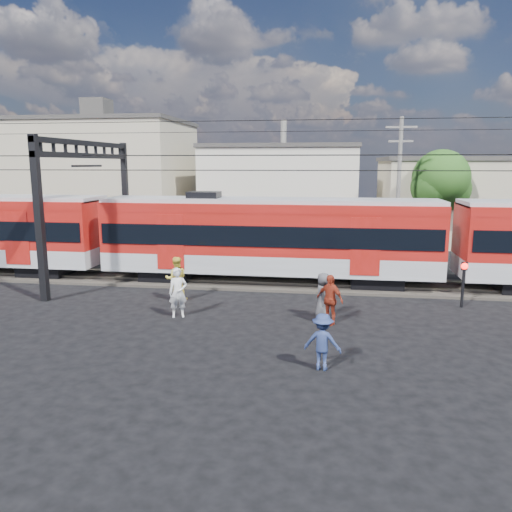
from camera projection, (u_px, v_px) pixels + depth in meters
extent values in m
plane|color=black|center=(265.00, 341.00, 16.64)|extent=(120.00, 120.00, 0.00)
cube|color=#2D2823|center=(286.00, 283.00, 24.40)|extent=(70.00, 3.40, 0.12)
cube|color=#59544C|center=(285.00, 284.00, 23.65)|extent=(70.00, 0.12, 0.12)
cube|color=#59544C|center=(288.00, 277.00, 25.11)|extent=(70.00, 0.12, 0.12)
cube|color=black|center=(48.00, 269.00, 26.17)|extent=(2.40, 2.20, 0.70)
cube|color=black|center=(169.00, 273.00, 25.22)|extent=(2.40, 2.20, 0.70)
cube|color=black|center=(375.00, 280.00, 23.73)|extent=(2.40, 2.20, 0.70)
cube|color=#999CA1|center=(269.00, 261.00, 24.33)|extent=(16.00, 3.00, 0.90)
cube|color=maroon|center=(269.00, 227.00, 24.03)|extent=(16.00, 3.00, 2.40)
cube|color=black|center=(269.00, 232.00, 24.07)|extent=(15.68, 3.08, 0.95)
cube|color=#999CA1|center=(269.00, 201.00, 23.80)|extent=(16.00, 2.60, 0.25)
cube|color=black|center=(39.00, 220.00, 20.85)|extent=(0.30, 0.30, 7.00)
cube|color=black|center=(126.00, 203.00, 29.60)|extent=(0.30, 0.30, 7.00)
cube|color=black|center=(86.00, 143.00, 24.63)|extent=(0.25, 9.30, 0.25)
cube|color=black|center=(87.00, 156.00, 24.74)|extent=(0.25, 9.30, 0.25)
cylinder|color=black|center=(286.00, 171.00, 22.73)|extent=(70.00, 0.03, 0.03)
cylinder|color=black|center=(289.00, 170.00, 24.09)|extent=(70.00, 0.03, 0.03)
cylinder|color=black|center=(286.00, 155.00, 22.60)|extent=(70.00, 0.03, 0.03)
cylinder|color=black|center=(289.00, 155.00, 23.96)|extent=(70.00, 0.03, 0.03)
cylinder|color=black|center=(280.00, 120.00, 19.64)|extent=(70.00, 0.03, 0.03)
cylinder|color=black|center=(294.00, 131.00, 26.45)|extent=(70.00, 0.03, 0.03)
cube|color=tan|center=(101.00, 180.00, 41.62)|extent=(14.00, 10.00, 9.00)
cube|color=#3F3D3A|center=(98.00, 122.00, 40.77)|extent=(14.28, 10.20, 0.30)
cube|color=beige|center=(283.00, 191.00, 42.54)|extent=(12.00, 12.00, 7.00)
cube|color=#3F3D3A|center=(283.00, 147.00, 41.87)|extent=(12.24, 12.24, 0.30)
cube|color=tan|center=(492.00, 202.00, 37.39)|extent=(16.00, 10.00, 6.00)
cube|color=#3F3D3A|center=(495.00, 159.00, 36.81)|extent=(16.32, 10.20, 0.30)
cylinder|color=slate|center=(398.00, 190.00, 29.57)|extent=(0.24, 0.24, 8.50)
cube|color=slate|center=(401.00, 127.00, 28.91)|extent=(1.80, 0.12, 0.12)
cube|color=slate|center=(401.00, 141.00, 29.05)|extent=(1.40, 0.12, 0.12)
cylinder|color=#382619|center=(438.00, 224.00, 32.47)|extent=(0.36, 0.36, 3.92)
sphere|color=#1D4D16|center=(441.00, 178.00, 31.93)|extent=(3.64, 3.64, 3.64)
sphere|color=#1D4D16|center=(449.00, 189.00, 32.27)|extent=(2.80, 2.80, 2.80)
imported|color=silver|center=(178.00, 293.00, 19.05)|extent=(0.82, 0.67, 1.92)
imported|color=#E1CC46|center=(176.00, 279.00, 21.36)|extent=(1.11, 0.98, 1.91)
imported|color=navy|center=(323.00, 342.00, 14.17)|extent=(1.15, 0.78, 1.65)
imported|color=maroon|center=(330.00, 299.00, 18.21)|extent=(1.16, 0.97, 1.86)
imported|color=#444448|center=(323.00, 296.00, 18.90)|extent=(0.75, 0.98, 1.77)
cylinder|color=black|center=(463.00, 286.00, 20.33)|extent=(0.12, 0.12, 1.78)
sphere|color=#FF140C|center=(464.00, 266.00, 20.17)|extent=(0.28, 0.28, 0.28)
cube|color=black|center=(464.00, 266.00, 20.17)|extent=(0.25, 0.06, 0.35)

